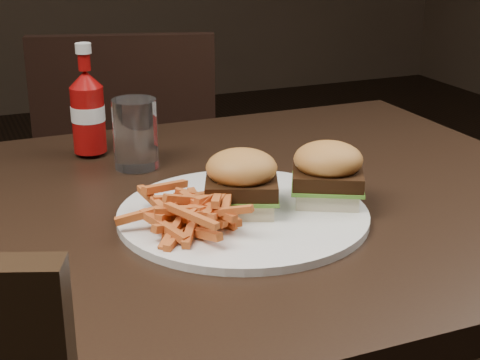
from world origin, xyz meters
name	(u,v)px	position (x,y,z in m)	size (l,w,h in m)	color
dining_table	(164,222)	(0.00, 0.00, 0.73)	(1.20, 0.80, 0.04)	black
chair_far	(133,199)	(0.17, 0.84, 0.43)	(0.42, 0.42, 0.04)	black
plate	(243,215)	(0.09, -0.07, 0.76)	(0.33, 0.33, 0.01)	white
sandwich_half_a	(241,203)	(0.08, -0.07, 0.77)	(0.08, 0.08, 0.02)	beige
sandwich_half_b	(327,194)	(0.20, -0.08, 0.77)	(0.08, 0.08, 0.02)	#EFEABF
fries_pile	(190,207)	(0.01, -0.08, 0.78)	(0.13, 0.13, 0.05)	#D2522C
ketchup_bottle	(88,120)	(-0.04, 0.27, 0.81)	(0.05, 0.05, 0.11)	#940B0B
tumbler	(135,134)	(0.01, 0.18, 0.81)	(0.07, 0.07, 0.11)	white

